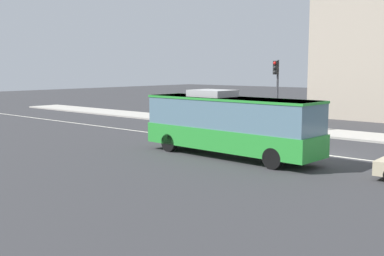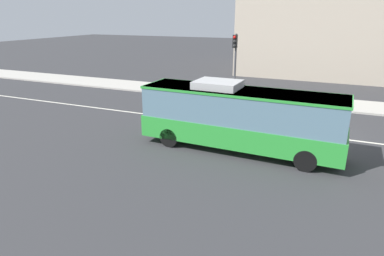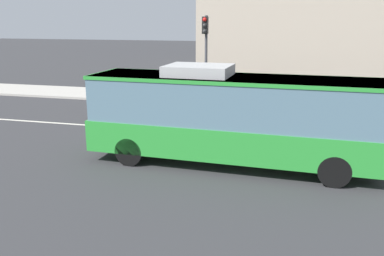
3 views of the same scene
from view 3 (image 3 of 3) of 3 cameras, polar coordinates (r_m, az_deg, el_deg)
The scene contains 5 objects.
ground_plane at distance 18.04m, azimuth 18.84°, elevation -1.85°, with size 160.00×160.00×0.00m, color #333335.
sidewalk_kerb at distance 25.55m, azimuth 17.66°, elevation 3.18°, with size 80.00×3.79×0.14m, color #B2ADA3.
lane_centre_line at distance 18.04m, azimuth 18.84°, elevation -1.84°, with size 76.00×0.16×0.01m, color silver.
transit_bus at distance 14.07m, azimuth 5.55°, elevation 1.92°, with size 10.08×2.85×3.46m.
traffic_light_near_corner at distance 23.97m, azimuth 1.91°, elevation 11.58°, with size 0.32×0.62×5.20m.
Camera 3 is at (-1.60, -17.27, 4.96)m, focal length 38.11 mm.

